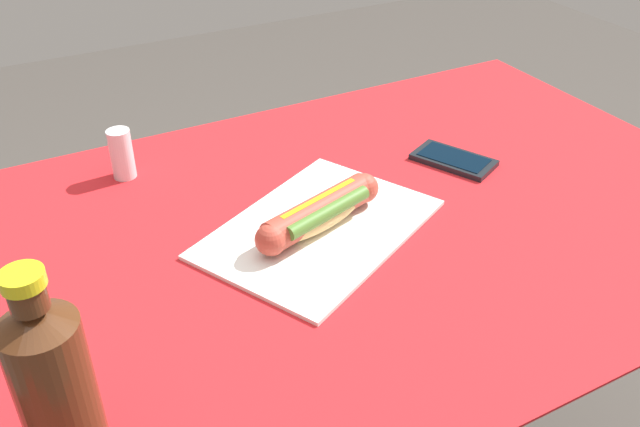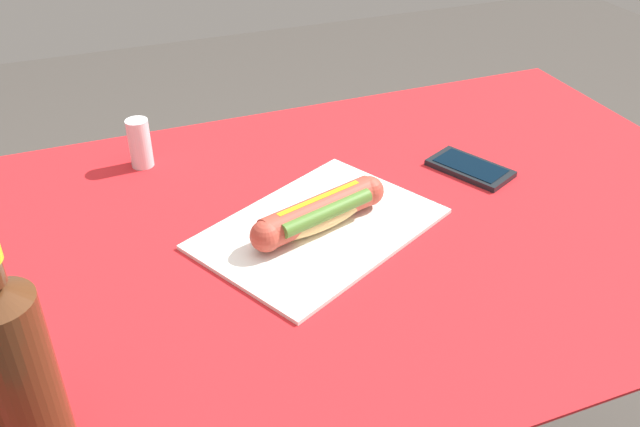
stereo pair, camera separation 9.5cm
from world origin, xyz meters
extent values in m
cylinder|color=brown|center=(-0.49, -0.28, 0.36)|extent=(0.07, 0.07, 0.72)
cylinder|color=brown|center=(0.49, -0.28, 0.36)|extent=(0.07, 0.07, 0.72)
cube|color=brown|center=(0.00, 0.00, 0.74)|extent=(1.14, 0.73, 0.03)
cube|color=red|center=(0.00, 0.00, 0.76)|extent=(1.20, 0.79, 0.00)
cube|color=white|center=(0.05, 0.00, 0.76)|extent=(0.39, 0.35, 0.01)
ellipsoid|color=#E5BC75|center=(0.05, 0.00, 0.79)|extent=(0.18, 0.10, 0.04)
cylinder|color=#B24233|center=(0.05, 0.00, 0.79)|extent=(0.19, 0.10, 0.04)
sphere|color=#B24233|center=(0.14, 0.03, 0.79)|extent=(0.04, 0.04, 0.04)
sphere|color=#B24233|center=(-0.03, -0.02, 0.79)|extent=(0.04, 0.04, 0.04)
cube|color=yellow|center=(0.05, 0.00, 0.81)|extent=(0.13, 0.05, 0.00)
cylinder|color=#4C7A2D|center=(0.05, 0.02, 0.80)|extent=(0.15, 0.06, 0.02)
cube|color=black|center=(-0.23, -0.07, 0.76)|extent=(0.12, 0.15, 0.01)
cube|color=black|center=(-0.23, -0.07, 0.77)|extent=(0.10, 0.12, 0.00)
cylinder|color=#4C2814|center=(0.44, 0.24, 0.85)|extent=(0.07, 0.07, 0.18)
cylinder|color=silver|center=(0.25, -0.28, 0.80)|extent=(0.04, 0.04, 0.08)
camera|label=1|loc=(0.43, 0.70, 1.31)|focal=38.89mm
camera|label=2|loc=(0.34, 0.74, 1.31)|focal=38.89mm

